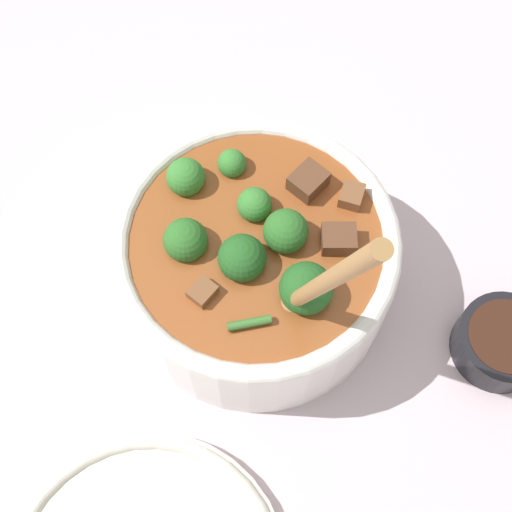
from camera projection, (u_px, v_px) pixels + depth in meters
The scene contains 3 objects.
ground_plane at pixel (256, 286), 0.67m from camera, with size 4.00×4.00×0.00m, color silver.
stew_bowl at pixel (256, 259), 0.62m from camera, with size 0.24×0.24×0.32m.
condiment_bowl at pixel (502, 342), 0.63m from camera, with size 0.08×0.08×0.04m.
Camera 1 is at (0.25, 0.06, 0.62)m, focal length 50.00 mm.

